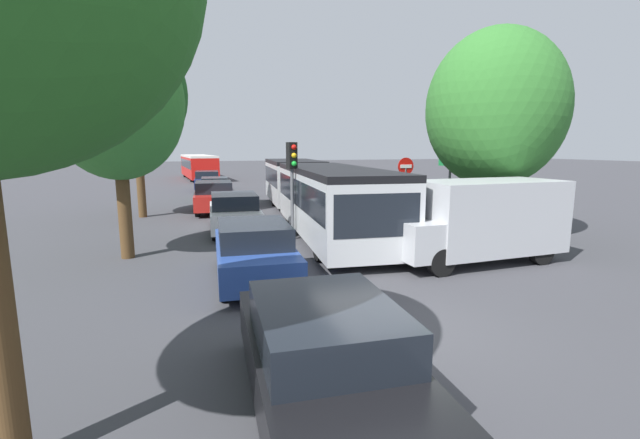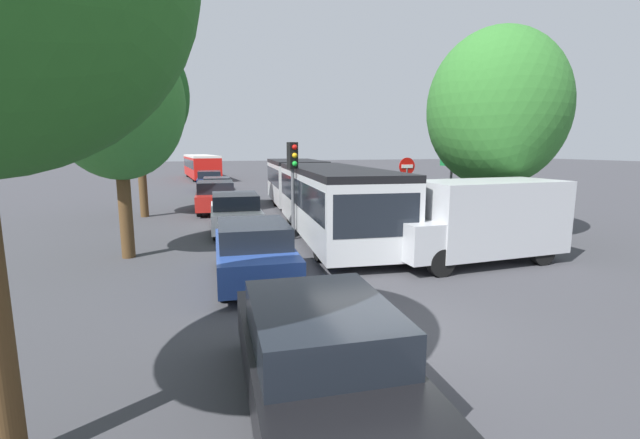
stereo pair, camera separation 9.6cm
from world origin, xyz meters
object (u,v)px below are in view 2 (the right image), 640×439
object	(u,v)px
articulated_bus	(313,188)
tree_right_near	(497,109)
queued_car_black	(319,356)
queued_car_navy	(210,180)
queued_car_blue	(253,251)
queued_car_white	(235,212)
city_bus_rear	(201,165)
traffic_light	(293,169)
tree_left_mid	(117,103)
white_van	(481,219)
direction_sign_post	(452,164)
no_entry_sign	(406,181)
queued_car_red	(216,196)
queued_car_green	(217,188)
tree_left_far	(138,97)

from	to	relation	value
articulated_bus	tree_right_near	world-z (taller)	tree_right_near
queued_car_black	queued_car_navy	xyz separation A→B (m)	(0.34, 28.94, 0.02)
queued_car_blue	queued_car_white	distance (m)	6.32
articulated_bus	city_bus_rear	distance (m)	28.40
traffic_light	tree_left_mid	size ratio (longest dim) A/B	0.51
white_van	direction_sign_post	xyz separation A→B (m)	(2.36, 4.94, 1.33)
tree_right_near	direction_sign_post	bearing A→B (deg)	93.39
city_bus_rear	queued_car_blue	size ratio (longest dim) A/B	2.70
queued_car_black	queued_car_white	bearing A→B (deg)	2.01
white_van	city_bus_rear	bearing A→B (deg)	-81.98
tree_left_mid	articulated_bus	bearing A→B (deg)	32.32
no_entry_sign	white_van	bearing A→B (deg)	-7.33
queued_car_navy	white_van	size ratio (longest dim) A/B	0.86
queued_car_red	queued_car_green	distance (m)	5.25
no_entry_sign	queued_car_red	bearing A→B (deg)	-132.49
traffic_light	queued_car_green	bearing A→B (deg)	170.46
queued_car_black	articulated_bus	bearing A→B (deg)	-12.68
articulated_bus	queued_car_blue	xyz separation A→B (m)	(-3.85, -7.78, -0.73)
queued_car_navy	tree_left_far	size ratio (longest dim) A/B	0.52
no_entry_sign	queued_car_black	bearing A→B (deg)	-33.22
queued_car_white	queued_car_green	xyz separation A→B (m)	(0.09, 10.85, -0.05)
queued_car_blue	white_van	distance (m)	6.40
no_entry_sign	tree_left_far	world-z (taller)	tree_left_far
traffic_light	queued_car_blue	bearing A→B (deg)	-42.88
traffic_light	tree_left_far	xyz separation A→B (m)	(-5.41, 7.00, 2.96)
queued_car_white	tree_left_far	distance (m)	7.75
city_bus_rear	no_entry_sign	world-z (taller)	no_entry_sign
queued_car_navy	tree_right_near	distance (m)	22.95
traffic_light	articulated_bus	bearing A→B (deg)	135.98
tree_left_far	tree_right_near	xyz separation A→B (m)	(12.21, -8.85, -0.93)
city_bus_rear	queued_car_white	size ratio (longest dim) A/B	2.62
queued_car_black	queued_car_white	xyz separation A→B (m)	(0.34, 11.86, 0.03)
city_bus_rear	traffic_light	size ratio (longest dim) A/B	3.39
queued_car_black	traffic_light	world-z (taller)	traffic_light
city_bus_rear	no_entry_sign	xyz separation A→B (m)	(6.93, -30.56, 0.46)
queued_car_green	white_van	world-z (taller)	white_van
articulated_bus	queued_car_green	distance (m)	10.04
queued_car_white	articulated_bus	bearing A→B (deg)	-64.02
direction_sign_post	white_van	bearing A→B (deg)	59.13
queued_car_navy	tree_left_far	bearing A→B (deg)	167.01
queued_car_red	queued_car_navy	world-z (taller)	queued_car_red
queued_car_black	traffic_light	xyz separation A→B (m)	(2.13, 9.83, 1.78)
city_bus_rear	queued_car_black	bearing A→B (deg)	175.51
queued_car_blue	traffic_light	bearing A→B (deg)	-22.18
queued_car_black	tree_left_mid	bearing A→B (deg)	23.24
articulated_bus	queued_car_blue	bearing A→B (deg)	-20.50
white_van	tree_left_far	size ratio (longest dim) A/B	0.61
queued_car_red	tree_right_near	world-z (taller)	tree_right_near
no_entry_sign	tree_left_far	distance (m)	12.52
tree_left_far	queued_car_green	bearing A→B (deg)	57.66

